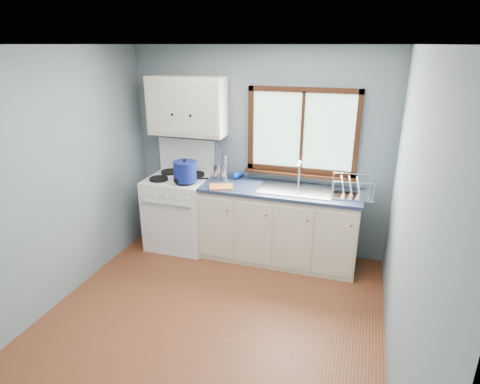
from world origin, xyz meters
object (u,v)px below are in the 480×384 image
(skillet, at_px, (185,179))
(base_cabinets, at_px, (279,228))
(thermos, at_px, (224,168))
(utensil_crock, at_px, (219,171))
(sink, at_px, (295,195))
(stockpot, at_px, (185,171))
(gas_range, at_px, (180,210))
(dish_rack, at_px, (351,191))

(skillet, bearing_deg, base_cabinets, -8.98)
(thermos, bearing_deg, utensil_crock, 139.47)
(sink, relative_size, thermos, 2.59)
(skillet, distance_m, utensil_crock, 0.46)
(stockpot, distance_m, utensil_crock, 0.47)
(sink, height_order, thermos, thermos)
(base_cabinets, bearing_deg, gas_range, -179.18)
(sink, bearing_deg, dish_rack, -0.22)
(stockpot, relative_size, dish_rack, 0.72)
(thermos, distance_m, dish_rack, 1.52)
(base_cabinets, distance_m, utensil_crock, 1.03)
(gas_range, relative_size, stockpot, 3.99)
(sink, xyz_separation_m, thermos, (-0.90, 0.08, 0.22))
(gas_range, distance_m, base_cabinets, 1.31)
(skillet, bearing_deg, utensil_crock, 31.77)
(base_cabinets, distance_m, dish_rack, 0.98)
(skillet, height_order, stockpot, stockpot)
(base_cabinets, relative_size, stockpot, 5.43)
(base_cabinets, relative_size, dish_rack, 3.93)
(utensil_crock, bearing_deg, thermos, -40.53)
(dish_rack, bearing_deg, skillet, 179.15)
(gas_range, xyz_separation_m, base_cabinets, (1.31, 0.02, -0.08))
(sink, height_order, utensil_crock, utensil_crock)
(stockpot, height_order, utensil_crock, utensil_crock)
(base_cabinets, xyz_separation_m, skillet, (-1.12, -0.18, 0.58))
(base_cabinets, bearing_deg, thermos, 173.58)
(skillet, relative_size, thermos, 1.37)
(gas_range, height_order, utensil_crock, gas_range)
(sink, xyz_separation_m, skillet, (-1.30, -0.18, 0.13))
(base_cabinets, relative_size, sink, 2.20)
(utensil_crock, bearing_deg, skillet, -129.90)
(stockpot, bearing_deg, skillet, 123.43)
(skillet, relative_size, stockpot, 1.30)
(utensil_crock, relative_size, dish_rack, 0.90)
(skillet, distance_m, thermos, 0.49)
(sink, height_order, skillet, sink)
(gas_range, bearing_deg, stockpot, -42.26)
(gas_range, distance_m, thermos, 0.84)
(sink, bearing_deg, utensil_crock, 170.34)
(dish_rack, bearing_deg, utensil_crock, 167.65)
(stockpot, relative_size, utensil_crock, 0.80)
(gas_range, bearing_deg, utensil_crock, 21.46)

